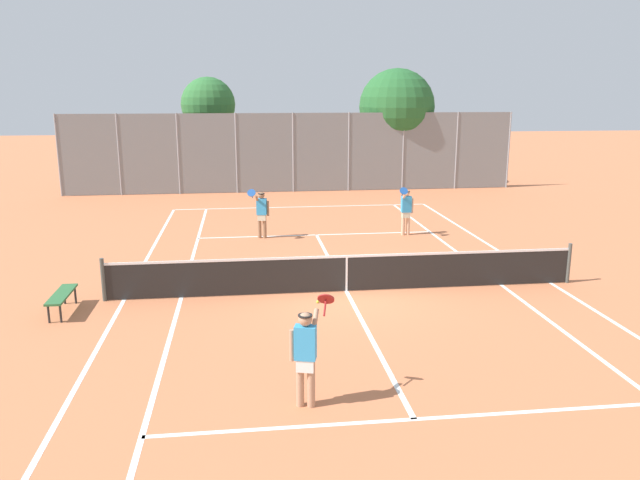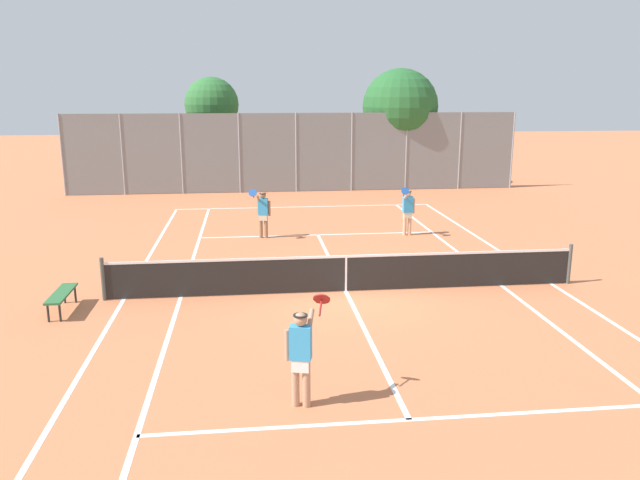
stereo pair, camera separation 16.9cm
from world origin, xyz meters
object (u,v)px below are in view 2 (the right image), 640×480
Objects in this scene: player_near_side at (301,352)px; courtside_bench at (61,295)px; tree_behind_left at (213,106)px; player_far_left at (263,212)px; player_far_right at (408,209)px; loose_tennis_ball_0 at (442,269)px; tree_behind_right at (400,110)px; loose_tennis_ball_1 at (317,302)px; tennis_net at (346,272)px.

player_near_side is 1.18× the size of courtside_bench.
player_far_left is at bearing -80.08° from tree_behind_left.
loose_tennis_ball_0 is at bearing -91.29° from player_far_right.
loose_tennis_ball_0 is (-0.10, -4.39, -0.89)m from player_far_right.
tree_behind_left is at bearing 172.95° from tree_behind_right.
loose_tennis_ball_0 is (4.64, 7.37, -0.89)m from player_near_side.
player_near_side is 26.88× the size of loose_tennis_ball_1.
courtside_bench reaches higher than loose_tennis_ball_1.
tree_behind_right is (2.50, 11.81, 3.06)m from player_far_right.
player_far_right reaches higher than tennis_net.
loose_tennis_ball_0 is at bearing 28.17° from tennis_net.
tree_behind_right reaches higher than player_far_left.
tennis_net is at bearing 44.11° from loose_tennis_ball_1.
player_far_right is (3.12, 6.01, 0.42)m from tennis_net.
tennis_net is at bearing 74.22° from player_near_side.
player_near_side is at bearing -105.78° from tennis_net.
loose_tennis_ball_0 is (3.02, 1.62, -0.48)m from tennis_net.
player_near_side reaches higher than loose_tennis_ball_0.
player_near_side is at bearing -44.49° from courtside_bench.
player_far_right is 26.88× the size of loose_tennis_ball_1.
tree_behind_right is (6.45, 18.62, 3.96)m from loose_tennis_ball_1.
courtside_bench is 0.26× the size of tree_behind_left.
player_far_left reaches higher than loose_tennis_ball_0.
courtside_bench is at bearing -123.63° from tree_behind_right.
player_near_side is 11.93m from player_far_left.
tennis_net is 5.99m from player_near_side.
tree_behind_right is (7.24, 23.56, 3.06)m from player_near_side.
courtside_bench is at bearing -173.72° from tennis_net.
tennis_net reaches higher than courtside_bench.
tree_behind_left is 0.93× the size of tree_behind_right.
tree_behind_left is (-7.29, 13.02, 3.26)m from player_far_right.
player_far_left is at bearing 178.10° from player_far_right.
player_far_left is 7.12m from loose_tennis_ball_1.
tree_behind_right is (5.61, 17.81, 3.48)m from tennis_net.
player_near_side is at bearing -88.55° from player_far_left.
tennis_net is 6.76× the size of player_far_left.
loose_tennis_ball_0 is 10.03m from courtside_bench.
courtside_bench is at bearing 179.33° from loose_tennis_ball_1.
courtside_bench is at bearing -124.77° from player_far_left.
tennis_net is 6.48m from player_far_left.
tennis_net is 181.82× the size of loose_tennis_ball_0.
loose_tennis_ball_1 is at bearing -109.10° from tree_behind_right.
player_far_left is 26.88× the size of loose_tennis_ball_0.
courtside_bench is (-6.73, -0.74, -0.10)m from tennis_net.
tree_behind_right reaches higher than courtside_bench.
player_near_side is 26.88× the size of loose_tennis_ball_0.
loose_tennis_ball_1 is at bearing -135.89° from tennis_net.
loose_tennis_ball_0 is at bearing 32.19° from loose_tennis_ball_1.
tree_behind_right is at bearing 80.90° from loose_tennis_ball_0.
courtside_bench reaches higher than loose_tennis_ball_0.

